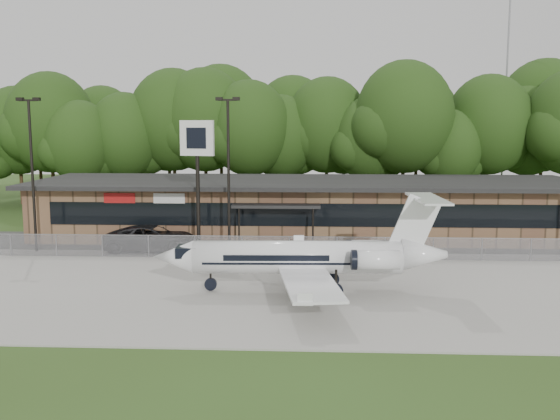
# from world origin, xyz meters

# --- Properties ---
(ground) EXTENTS (160.00, 160.00, 0.00)m
(ground) POSITION_xyz_m (0.00, 0.00, 0.00)
(ground) COLOR #304719
(ground) RESTS_ON ground
(apron) EXTENTS (64.00, 18.00, 0.08)m
(apron) POSITION_xyz_m (0.00, 8.00, 0.04)
(apron) COLOR #9E9B93
(apron) RESTS_ON ground
(parking_lot) EXTENTS (50.00, 9.00, 0.06)m
(parking_lot) POSITION_xyz_m (0.00, 19.50, 0.03)
(parking_lot) COLOR #383835
(parking_lot) RESTS_ON ground
(terminal) EXTENTS (41.00, 11.65, 4.30)m
(terminal) POSITION_xyz_m (-0.00, 23.94, 2.18)
(terminal) COLOR brown
(terminal) RESTS_ON ground
(fence) EXTENTS (46.00, 0.04, 1.52)m
(fence) POSITION_xyz_m (0.00, 15.00, 0.78)
(fence) COLOR gray
(fence) RESTS_ON ground
(treeline) EXTENTS (72.00, 12.00, 15.00)m
(treeline) POSITION_xyz_m (0.00, 42.00, 7.50)
(treeline) COLOR #233E13
(treeline) RESTS_ON ground
(radio_mast) EXTENTS (0.20, 0.20, 25.00)m
(radio_mast) POSITION_xyz_m (22.00, 48.00, 12.50)
(radio_mast) COLOR gray
(radio_mast) RESTS_ON ground
(light_pole_left) EXTENTS (1.55, 0.30, 10.23)m
(light_pole_left) POSITION_xyz_m (-18.00, 16.50, 5.98)
(light_pole_left) COLOR black
(light_pole_left) RESTS_ON ground
(light_pole_mid) EXTENTS (1.55, 0.30, 10.23)m
(light_pole_mid) POSITION_xyz_m (-5.00, 16.50, 5.98)
(light_pole_mid) COLOR black
(light_pole_mid) RESTS_ON ground
(business_jet) EXTENTS (14.93, 13.28, 5.03)m
(business_jet) POSITION_xyz_m (0.20, 7.26, 1.80)
(business_jet) COLOR white
(business_jet) RESTS_ON ground
(suv) EXTENTS (6.38, 2.99, 1.77)m
(suv) POSITION_xyz_m (-10.28, 17.13, 0.88)
(suv) COLOR #2B2B2E
(suv) RESTS_ON ground
(pole_sign) EXTENTS (2.30, 0.74, 8.76)m
(pole_sign) POSITION_xyz_m (-7.08, 16.79, 6.70)
(pole_sign) COLOR black
(pole_sign) RESTS_ON ground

